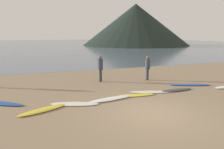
{
  "coord_description": "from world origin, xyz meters",
  "views": [
    {
      "loc": [
        -4.18,
        -6.91,
        3.17
      ],
      "look_at": [
        0.23,
        5.37,
        0.6
      ],
      "focal_mm": 33.1,
      "sensor_mm": 36.0,
      "label": 1
    }
  ],
  "objects_px": {
    "person_1": "(100,66)",
    "surfboard_5": "(151,92)",
    "surfboard_4": "(136,95)",
    "surfboard_2": "(75,104)",
    "person_0": "(148,66)",
    "surfboard_1": "(44,110)",
    "surfboard_7": "(190,85)",
    "surfboard_6": "(176,90)",
    "surfboard_3": "(111,99)"
  },
  "relations": [
    {
      "from": "surfboard_4",
      "to": "surfboard_7",
      "type": "relative_size",
      "value": 0.81
    },
    {
      "from": "surfboard_1",
      "to": "surfboard_5",
      "type": "bearing_deg",
      "value": -14.82
    },
    {
      "from": "surfboard_6",
      "to": "person_1",
      "type": "xyz_separation_m",
      "value": [
        -3.38,
        3.67,
        1.0
      ]
    },
    {
      "from": "surfboard_2",
      "to": "surfboard_6",
      "type": "height_order",
      "value": "surfboard_6"
    },
    {
      "from": "surfboard_6",
      "to": "person_1",
      "type": "distance_m",
      "value": 5.09
    },
    {
      "from": "surfboard_4",
      "to": "surfboard_3",
      "type": "bearing_deg",
      "value": -165.0
    },
    {
      "from": "surfboard_3",
      "to": "surfboard_5",
      "type": "xyz_separation_m",
      "value": [
        2.51,
        0.48,
        -0.02
      ]
    },
    {
      "from": "surfboard_7",
      "to": "person_0",
      "type": "xyz_separation_m",
      "value": [
        -1.76,
        2.28,
        0.95
      ]
    },
    {
      "from": "person_0",
      "to": "person_1",
      "type": "height_order",
      "value": "person_1"
    },
    {
      "from": "surfboard_2",
      "to": "person_0",
      "type": "relative_size",
      "value": 1.32
    },
    {
      "from": "surfboard_1",
      "to": "surfboard_7",
      "type": "relative_size",
      "value": 0.86
    },
    {
      "from": "surfboard_2",
      "to": "person_1",
      "type": "xyz_separation_m",
      "value": [
        2.44,
        4.04,
        1.01
      ]
    },
    {
      "from": "surfboard_6",
      "to": "surfboard_2",
      "type": "bearing_deg",
      "value": -177.51
    },
    {
      "from": "surfboard_5",
      "to": "person_1",
      "type": "relative_size",
      "value": 1.32
    },
    {
      "from": "surfboard_2",
      "to": "surfboard_3",
      "type": "height_order",
      "value": "surfboard_3"
    },
    {
      "from": "person_1",
      "to": "surfboard_5",
      "type": "bearing_deg",
      "value": -20.48
    },
    {
      "from": "surfboard_3",
      "to": "surfboard_7",
      "type": "bearing_deg",
      "value": 0.83
    },
    {
      "from": "surfboard_3",
      "to": "surfboard_4",
      "type": "height_order",
      "value": "surfboard_3"
    },
    {
      "from": "surfboard_4",
      "to": "surfboard_6",
      "type": "xyz_separation_m",
      "value": [
        2.56,
        0.09,
        0.01
      ]
    },
    {
      "from": "surfboard_2",
      "to": "surfboard_6",
      "type": "distance_m",
      "value": 5.83
    },
    {
      "from": "surfboard_3",
      "to": "person_1",
      "type": "height_order",
      "value": "person_1"
    },
    {
      "from": "surfboard_4",
      "to": "person_0",
      "type": "height_order",
      "value": "person_0"
    },
    {
      "from": "surfboard_4",
      "to": "surfboard_2",
      "type": "bearing_deg",
      "value": -167.64
    },
    {
      "from": "surfboard_4",
      "to": "surfboard_5",
      "type": "bearing_deg",
      "value": 22.66
    },
    {
      "from": "surfboard_1",
      "to": "surfboard_7",
      "type": "bearing_deg",
      "value": -14.4
    },
    {
      "from": "person_0",
      "to": "person_1",
      "type": "relative_size",
      "value": 0.95
    },
    {
      "from": "surfboard_1",
      "to": "surfboard_3",
      "type": "xyz_separation_m",
      "value": [
        3.13,
        0.42,
        0.01
      ]
    },
    {
      "from": "surfboard_1",
      "to": "surfboard_3",
      "type": "distance_m",
      "value": 3.16
    },
    {
      "from": "surfboard_2",
      "to": "surfboard_4",
      "type": "relative_size",
      "value": 1.08
    },
    {
      "from": "surfboard_4",
      "to": "person_1",
      "type": "relative_size",
      "value": 1.17
    },
    {
      "from": "surfboard_6",
      "to": "person_0",
      "type": "relative_size",
      "value": 1.25
    },
    {
      "from": "surfboard_5",
      "to": "surfboard_2",
      "type": "bearing_deg",
      "value": -154.47
    },
    {
      "from": "surfboard_5",
      "to": "person_0",
      "type": "height_order",
      "value": "person_0"
    },
    {
      "from": "surfboard_6",
      "to": "surfboard_7",
      "type": "relative_size",
      "value": 0.82
    },
    {
      "from": "surfboard_6",
      "to": "person_1",
      "type": "bearing_deg",
      "value": 131.45
    },
    {
      "from": "surfboard_3",
      "to": "surfboard_4",
      "type": "xyz_separation_m",
      "value": [
        1.48,
        0.2,
        -0.02
      ]
    },
    {
      "from": "surfboard_5",
      "to": "person_0",
      "type": "bearing_deg",
      "value": 82.2
    },
    {
      "from": "surfboard_4",
      "to": "person_1",
      "type": "height_order",
      "value": "person_1"
    },
    {
      "from": "surfboard_4",
      "to": "surfboard_7",
      "type": "bearing_deg",
      "value": 18.87
    },
    {
      "from": "surfboard_4",
      "to": "surfboard_7",
      "type": "height_order",
      "value": "surfboard_7"
    },
    {
      "from": "surfboard_7",
      "to": "surfboard_6",
      "type": "bearing_deg",
      "value": -134.7
    },
    {
      "from": "surfboard_3",
      "to": "surfboard_7",
      "type": "distance_m",
      "value": 5.74
    },
    {
      "from": "surfboard_7",
      "to": "person_0",
      "type": "height_order",
      "value": "person_0"
    },
    {
      "from": "surfboard_1",
      "to": "surfboard_4",
      "type": "relative_size",
      "value": 1.07
    },
    {
      "from": "surfboard_4",
      "to": "surfboard_6",
      "type": "relative_size",
      "value": 0.98
    },
    {
      "from": "surfboard_6",
      "to": "surfboard_3",
      "type": "bearing_deg",
      "value": -177.11
    },
    {
      "from": "surfboard_1",
      "to": "surfboard_3",
      "type": "bearing_deg",
      "value": -16.25
    },
    {
      "from": "surfboard_6",
      "to": "person_1",
      "type": "height_order",
      "value": "person_1"
    },
    {
      "from": "surfboard_1",
      "to": "person_0",
      "type": "xyz_separation_m",
      "value": [
        7.02,
        3.74,
        0.95
      ]
    },
    {
      "from": "surfboard_1",
      "to": "person_0",
      "type": "distance_m",
      "value": 8.01
    }
  ]
}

